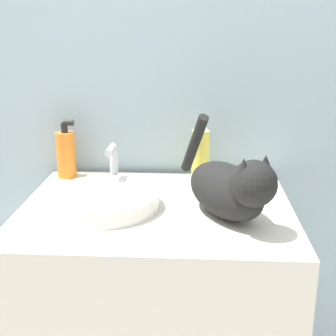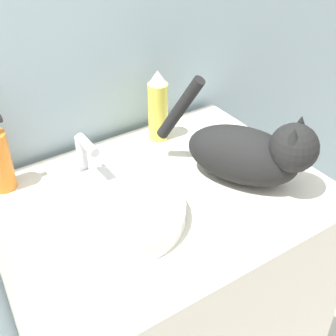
{
  "view_description": "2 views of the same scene",
  "coord_description": "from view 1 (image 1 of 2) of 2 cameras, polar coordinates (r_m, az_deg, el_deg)",
  "views": [
    {
      "loc": [
        0.1,
        -0.86,
        1.3
      ],
      "look_at": [
        0.03,
        0.22,
        0.96
      ],
      "focal_mm": 50.0,
      "sensor_mm": 36.0,
      "label": 1
    },
    {
      "loc": [
        -0.46,
        -0.41,
        1.5
      ],
      "look_at": [
        -0.0,
        0.27,
        0.91
      ],
      "focal_mm": 50.0,
      "sensor_mm": 36.0,
      "label": 2
    }
  ],
  "objects": [
    {
      "name": "faucet",
      "position": [
        1.35,
        -6.64,
        -0.18
      ],
      "size": [
        0.16,
        0.09,
        0.13
      ],
      "color": "silver",
      "rests_on": "vanity_cabinet"
    },
    {
      "name": "sink_basin",
      "position": [
        1.23,
        -7.77,
        -3.87
      ],
      "size": [
        0.29,
        0.29,
        0.04
      ],
      "color": "white",
      "rests_on": "vanity_cabinet"
    },
    {
      "name": "wall_back",
      "position": [
        1.47,
        -0.5,
        15.52
      ],
      "size": [
        6.0,
        0.05,
        2.5
      ],
      "color": "#9EB7C6",
      "rests_on": "ground_plane"
    },
    {
      "name": "spray_bottle",
      "position": [
        1.4,
        3.98,
        2.07
      ],
      "size": [
        0.05,
        0.05,
        0.19
      ],
      "color": "#EADB4C",
      "rests_on": "vanity_cabinet"
    },
    {
      "name": "soap_bottle",
      "position": [
        1.47,
        -12.32,
        1.74
      ],
      "size": [
        0.06,
        0.06,
        0.18
      ],
      "color": "orange",
      "rests_on": "vanity_cabinet"
    },
    {
      "name": "cat",
      "position": [
        1.14,
        7.61,
        -2.35
      ],
      "size": [
        0.25,
        0.37,
        0.24
      ],
      "rotation": [
        0.0,
        0.0,
        -1.05
      ],
      "color": "black",
      "rests_on": "vanity_cabinet"
    }
  ]
}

